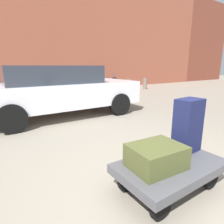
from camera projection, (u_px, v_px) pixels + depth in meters
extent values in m
plane|color=gray|center=(169.00, 189.00, 2.23)|extent=(60.00, 60.00, 0.00)
cube|color=brown|center=(52.00, 17.00, 10.69)|extent=(24.00, 1.20, 8.22)
cube|color=brown|center=(184.00, 40.00, 17.28)|extent=(12.00, 1.00, 7.40)
cube|color=#4C4C51|center=(170.00, 167.00, 2.16)|extent=(1.24, 0.74, 0.10)
cylinder|color=black|center=(175.00, 161.00, 2.63)|extent=(0.24, 0.06, 0.24)
cylinder|color=black|center=(210.00, 179.00, 2.23)|extent=(0.24, 0.06, 0.24)
cylinder|color=black|center=(127.00, 181.00, 2.18)|extent=(0.24, 0.06, 0.24)
cylinder|color=black|center=(161.00, 208.00, 1.77)|extent=(0.24, 0.06, 0.24)
cube|color=#4C5128|center=(156.00, 156.00, 2.03)|extent=(0.59, 0.48, 0.25)
cube|color=#191E47|center=(188.00, 125.00, 2.39)|extent=(0.35, 0.25, 0.68)
cube|color=silver|center=(62.00, 94.00, 5.41)|extent=(4.31, 1.82, 0.64)
cube|color=#2D333D|center=(52.00, 74.00, 5.15)|extent=(2.42, 1.60, 0.46)
cylinder|color=black|center=(92.00, 97.00, 6.95)|extent=(0.64, 0.22, 0.64)
cylinder|color=black|center=(119.00, 104.00, 5.58)|extent=(0.64, 0.22, 0.64)
cylinder|color=black|center=(4.00, 105.00, 5.40)|extent=(0.64, 0.22, 0.64)
cylinder|color=black|center=(12.00, 119.00, 4.03)|extent=(0.64, 0.22, 0.64)
torus|color=black|center=(104.00, 84.00, 11.35)|extent=(0.70, 0.27, 0.72)
torus|color=black|center=(114.00, 83.00, 12.13)|extent=(0.70, 0.27, 0.72)
cylinder|color=#194C8C|center=(109.00, 80.00, 11.69)|extent=(0.97, 0.34, 0.04)
cylinder|color=#194C8C|center=(107.00, 78.00, 11.51)|extent=(0.05, 0.05, 0.30)
cylinder|color=#194C8C|center=(114.00, 77.00, 11.99)|extent=(0.05, 0.05, 0.40)
cylinder|color=#72665B|center=(78.00, 88.00, 9.41)|extent=(0.23, 0.23, 0.68)
cylinder|color=#72665B|center=(105.00, 86.00, 10.25)|extent=(0.23, 0.23, 0.68)
cylinder|color=#72665B|center=(129.00, 85.00, 11.13)|extent=(0.23, 0.23, 0.68)
cylinder|color=#72665B|center=(145.00, 84.00, 11.83)|extent=(0.23, 0.23, 0.68)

